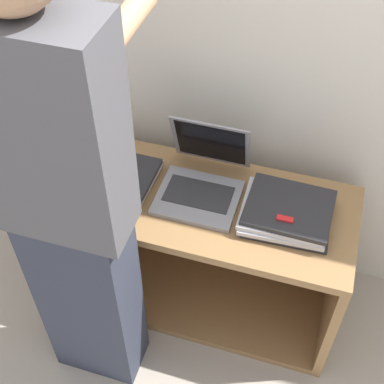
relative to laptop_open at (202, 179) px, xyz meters
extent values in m
plane|color=#9E9384|center=(0.00, -0.31, -0.70)|extent=(12.00, 12.00, 0.00)
cube|color=beige|center=(0.00, 0.30, 0.50)|extent=(8.00, 0.05, 2.40)
cube|color=olive|center=(0.00, -0.06, -0.07)|extent=(1.23, 0.51, 0.04)
cube|color=olive|center=(0.00, -0.06, -0.68)|extent=(1.23, 0.51, 0.04)
cube|color=olive|center=(-0.60, -0.06, -0.38)|extent=(0.04, 0.51, 0.57)
cube|color=olive|center=(0.60, -0.06, -0.38)|extent=(0.04, 0.51, 0.57)
cube|color=olive|center=(0.00, 0.18, -0.38)|extent=(1.16, 0.04, 0.57)
cube|color=gray|center=(0.00, -0.06, -0.04)|extent=(0.31, 0.26, 0.02)
cube|color=#28282B|center=(0.00, -0.05, -0.03)|extent=(0.26, 0.14, 0.00)
cube|color=gray|center=(0.00, 0.12, 0.09)|extent=(0.31, 0.09, 0.25)
cube|color=black|center=(0.00, 0.11, 0.09)|extent=(0.28, 0.08, 0.22)
cube|color=slate|center=(-0.35, -0.05, -0.05)|extent=(0.32, 0.27, 0.02)
cube|color=#B7B7BC|center=(-0.34, -0.05, -0.03)|extent=(0.32, 0.27, 0.02)
cube|color=#232326|center=(-0.34, -0.07, -0.01)|extent=(0.32, 0.27, 0.02)
cube|color=#232326|center=(0.35, -0.06, -0.05)|extent=(0.32, 0.28, 0.02)
cube|color=#B7B7BC|center=(0.34, -0.06, -0.03)|extent=(0.33, 0.28, 0.02)
cube|color=#B7B7BC|center=(0.33, -0.06, -0.01)|extent=(0.32, 0.27, 0.02)
cube|color=#232326|center=(0.35, -0.05, 0.01)|extent=(0.32, 0.27, 0.02)
cube|color=#2D3342|center=(-0.29, -0.48, -0.26)|extent=(0.34, 0.20, 0.89)
cube|color=#4C4C51|center=(-0.29, -0.48, 0.54)|extent=(0.40, 0.20, 0.70)
cylinder|color=tan|center=(-0.13, -0.22, 0.79)|extent=(0.07, 0.32, 0.07)
cube|color=red|center=(0.34, -0.12, 0.02)|extent=(0.06, 0.02, 0.01)
camera|label=1|loc=(0.39, -1.40, 1.47)|focal=50.00mm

